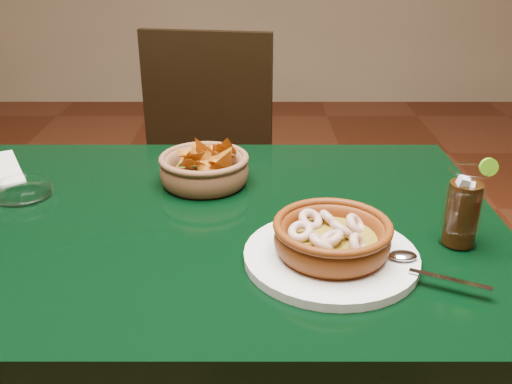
{
  "coord_description": "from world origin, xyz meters",
  "views": [
    {
      "loc": [
        0.14,
        -0.96,
        1.24
      ],
      "look_at": [
        0.14,
        -0.02,
        0.81
      ],
      "focal_mm": 40.0,
      "sensor_mm": 36.0,
      "label": 1
    }
  ],
  "objects_px": {
    "dining_table": "(185,261)",
    "shrimp_plate": "(332,243)",
    "cola_drink": "(463,208)",
    "chip_basket": "(205,169)",
    "dining_chair": "(200,176)"
  },
  "relations": [
    {
      "from": "dining_table",
      "to": "dining_chair",
      "type": "distance_m",
      "value": 0.72
    },
    {
      "from": "dining_table",
      "to": "dining_chair",
      "type": "xyz_separation_m",
      "value": [
        -0.04,
        0.71,
        -0.12
      ]
    },
    {
      "from": "dining_table",
      "to": "shrimp_plate",
      "type": "relative_size",
      "value": 3.29
    },
    {
      "from": "dining_table",
      "to": "shrimp_plate",
      "type": "height_order",
      "value": "shrimp_plate"
    },
    {
      "from": "dining_chair",
      "to": "cola_drink",
      "type": "relative_size",
      "value": 6.11
    },
    {
      "from": "dining_chair",
      "to": "shrimp_plate",
      "type": "height_order",
      "value": "dining_chair"
    },
    {
      "from": "shrimp_plate",
      "to": "chip_basket",
      "type": "distance_m",
      "value": 0.39
    },
    {
      "from": "dining_table",
      "to": "chip_basket",
      "type": "xyz_separation_m",
      "value": [
        0.03,
        0.15,
        0.13
      ]
    },
    {
      "from": "dining_chair",
      "to": "dining_table",
      "type": "bearing_deg",
      "value": -86.76
    },
    {
      "from": "dining_chair",
      "to": "cola_drink",
      "type": "bearing_deg",
      "value": -57.07
    },
    {
      "from": "dining_table",
      "to": "shrimp_plate",
      "type": "bearing_deg",
      "value": -31.18
    },
    {
      "from": "dining_chair",
      "to": "shrimp_plate",
      "type": "xyz_separation_m",
      "value": [
        0.3,
        -0.87,
        0.25
      ]
    },
    {
      "from": "dining_table",
      "to": "chip_basket",
      "type": "bearing_deg",
      "value": 78.51
    },
    {
      "from": "cola_drink",
      "to": "chip_basket",
      "type": "bearing_deg",
      "value": 150.59
    },
    {
      "from": "shrimp_plate",
      "to": "cola_drink",
      "type": "bearing_deg",
      "value": 13.93
    }
  ]
}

